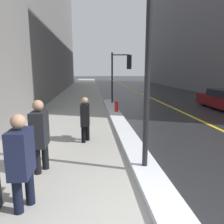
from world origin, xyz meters
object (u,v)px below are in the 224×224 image
pedestrian_with_shoulder_bag (21,158)px  fire_hydrant (116,108)px  lamp_post (148,38)px  pedestrian_in_glasses (85,117)px  pedestrian_trailing (40,133)px  traffic_light_near (123,68)px

pedestrian_with_shoulder_bag → fire_hydrant: 8.18m
lamp_post → pedestrian_in_glasses: lamp_post is taller
lamp_post → fire_hydrant: bearing=88.8°
lamp_post → pedestrian_trailing: 3.11m
pedestrian_with_shoulder_bag → lamp_post: bearing=117.5°
traffic_light_near → pedestrian_trailing: (-3.27, -9.46, -1.52)m
lamp_post → pedestrian_in_glasses: 3.42m
pedestrian_in_glasses → fire_hydrant: (1.53, 4.35, -0.46)m
pedestrian_with_shoulder_bag → fire_hydrant: size_ratio=2.33×
lamp_post → fire_hydrant: (0.14, 6.64, -2.60)m
pedestrian_trailing → fire_hydrant: pedestrian_trailing is taller
pedestrian_in_glasses → fire_hydrant: bearing=162.3°
lamp_post → fire_hydrant: size_ratio=7.04×
pedestrian_trailing → pedestrian_in_glasses: (0.96, 2.04, -0.11)m
pedestrian_trailing → pedestrian_in_glasses: size_ratio=1.14×
lamp_post → pedestrian_with_shoulder_bag: size_ratio=3.02×
pedestrian_trailing → lamp_post: bearing=85.8°
traffic_light_near → lamp_post: bearing=-88.2°
pedestrian_in_glasses → traffic_light_near: bearing=164.3°
traffic_light_near → pedestrian_with_shoulder_bag: (-3.26, -10.83, -1.54)m
pedestrian_trailing → pedestrian_with_shoulder_bag: bearing=2.1°
traffic_light_near → fire_hydrant: traffic_light_near is taller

